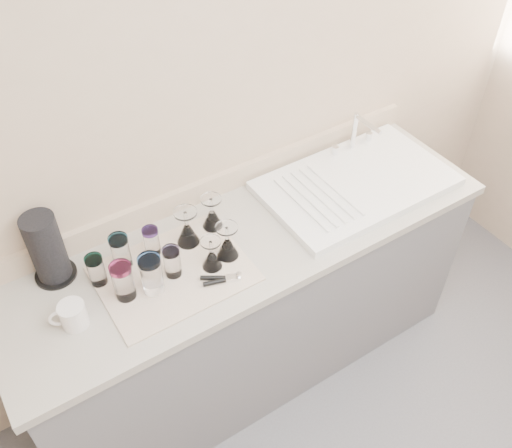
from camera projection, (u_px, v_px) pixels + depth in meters
counter_unit at (250, 304)px, 2.59m from camera, size 2.06×0.62×0.90m
sink_unit at (356, 182)px, 2.48m from camera, size 0.82×0.50×0.22m
dish_towel at (174, 273)px, 2.13m from camera, size 0.55×0.42×0.01m
tumbler_teal at (96, 270)px, 2.05m from camera, size 0.06×0.06×0.13m
tumbler_cyan at (121, 251)px, 2.10m from camera, size 0.07×0.07×0.14m
tumbler_purple at (152, 241)px, 2.16m from camera, size 0.06×0.06×0.12m
tumbler_magenta at (123, 281)px, 1.99m from camera, size 0.08×0.08×0.16m
tumbler_blue at (151, 274)px, 2.01m from camera, size 0.08×0.08×0.16m
tumbler_lavender at (172, 262)px, 2.08m from camera, size 0.06×0.06×0.13m
goblet_back_left at (187, 232)px, 2.20m from camera, size 0.09×0.09×0.16m
goblet_back_right at (212, 217)px, 2.27m from camera, size 0.08×0.08×0.15m
goblet_front_left at (212, 258)px, 2.12m from camera, size 0.08×0.08×0.14m
goblet_front_right at (227, 246)px, 2.15m from camera, size 0.08×0.08×0.15m
can_opener at (221, 279)px, 2.09m from camera, size 0.14×0.10×0.02m
white_mug at (72, 315)px, 1.94m from camera, size 0.14×0.11×0.10m
paper_towel_roll at (47, 249)px, 2.03m from camera, size 0.15×0.15×0.29m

